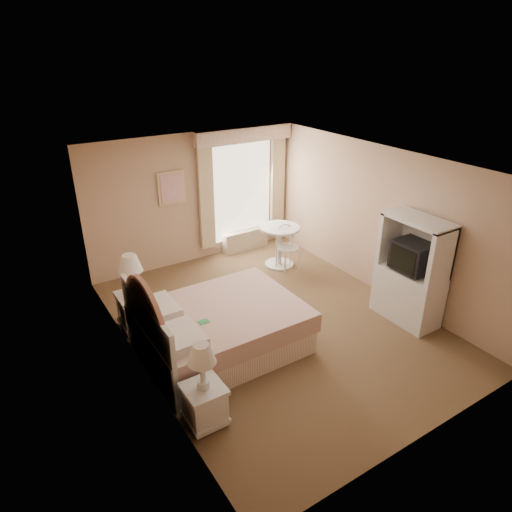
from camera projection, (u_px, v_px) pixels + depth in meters
room at (276, 250)px, 6.58m from camera, size 4.21×5.51×2.51m
window at (244, 187)px, 9.08m from camera, size 2.05×0.22×2.51m
framed_art at (171, 188)px, 8.31m from camera, size 0.52×0.04×0.62m
bed at (214, 329)px, 6.32m from camera, size 2.18×1.72×1.52m
nightstand_near at (204, 395)px, 5.09m from camera, size 0.44×0.44×1.07m
nightstand_far at (135, 301)px, 6.82m from camera, size 0.49×0.49×1.19m
round_table at (280, 240)px, 8.72m from camera, size 0.75×0.75×0.80m
cafe_chair at (287, 244)px, 8.63m from camera, size 0.45×0.45×0.86m
armoire at (410, 279)px, 6.94m from camera, size 0.51×1.01×1.68m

